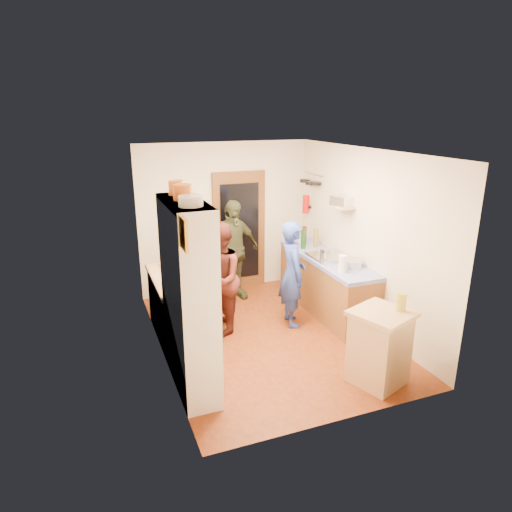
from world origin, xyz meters
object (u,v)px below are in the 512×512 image
island_base (379,349)px  person_left (221,278)px  person_back (233,250)px  right_counter_base (326,286)px  hutch_body (189,298)px  person_hob (295,274)px

island_base → person_left: 2.39m
person_left → person_back: person_back is taller
right_counter_base → person_left: (-1.77, -0.08, 0.40)m
person_left → person_back: bearing=169.7°
right_counter_base → island_base: island_base is taller
hutch_body → right_counter_base: size_ratio=1.00×
person_hob → person_back: (-0.53, 1.27, 0.06)m
hutch_body → person_back: (1.28, 2.31, -0.25)m
hutch_body → person_left: hutch_body is taller
island_base → person_hob: 1.82m
hutch_body → person_back: 2.65m
person_hob → person_back: person_back is taller
island_base → person_back: 3.16m
person_left → person_back: size_ratio=0.95×
hutch_body → right_counter_base: 2.90m
right_counter_base → person_hob: bearing=-159.0°
hutch_body → island_base: size_ratio=2.56×
person_hob → person_left: bearing=88.9°
hutch_body → person_left: (0.73, 1.22, -0.28)m
island_base → hutch_body: bearing=160.5°
person_hob → person_back: 1.38m
hutch_body → person_hob: (1.81, 1.03, -0.31)m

